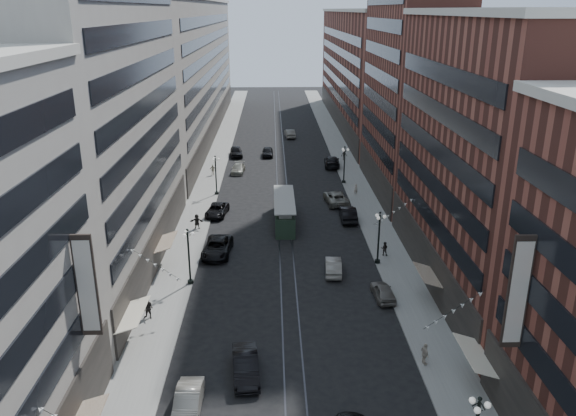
{
  "coord_description": "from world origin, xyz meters",
  "views": [
    {
      "loc": [
        -1.39,
        -19.63,
        24.49
      ],
      "look_at": [
        0.19,
        35.23,
        5.0
      ],
      "focal_mm": 35.0,
      "sensor_mm": 36.0,
      "label": 1
    }
  ],
  "objects": [
    {
      "name": "rail_west",
      "position": [
        -0.7,
        70.0,
        0.01
      ],
      "size": [
        0.12,
        180.0,
        0.02
      ],
      "primitive_type": "cube",
      "color": "#2D2D33",
      "rests_on": "ground"
    },
    {
      "name": "car_8",
      "position": [
        -6.81,
        66.29,
        0.69
      ],
      "size": [
        2.21,
        4.84,
        1.37
      ],
      "primitive_type": "imported",
      "rotation": [
        0.0,
        0.0,
        -0.06
      ],
      "color": "gray",
      "rests_on": "ground"
    },
    {
      "name": "car_4",
      "position": [
        8.4,
        24.8,
        0.7
      ],
      "size": [
        1.93,
        4.21,
        1.4
      ],
      "primitive_type": "imported",
      "rotation": [
        0.0,
        0.0,
        3.21
      ],
      "color": "#625E57",
      "rests_on": "ground"
    },
    {
      "name": "pedestrian_2",
      "position": [
        -11.84,
        21.73,
        1.08
      ],
      "size": [
        1.01,
        0.74,
        1.86
      ],
      "primitive_type": "imported",
      "rotation": [
        0.0,
        0.0,
        -0.31
      ],
      "color": "black",
      "rests_on": "sidewalk_west"
    },
    {
      "name": "car_9",
      "position": [
        -7.72,
        76.79,
        0.86
      ],
      "size": [
        2.61,
        5.26,
        1.72
      ],
      "primitive_type": "imported",
      "rotation": [
        0.0,
        0.0,
        0.12
      ],
      "color": "black",
      "rests_on": "ground"
    },
    {
      "name": "car_14",
      "position": [
        2.2,
        91.84,
        0.83
      ],
      "size": [
        2.23,
        5.17,
        1.66
      ],
      "primitive_type": "imported",
      "rotation": [
        0.0,
        0.0,
        3.24
      ],
      "color": "slate",
      "rests_on": "ground"
    },
    {
      "name": "sidewalk_west",
      "position": [
        -11.0,
        70.0,
        0.07
      ],
      "size": [
        4.0,
        180.0,
        0.15
      ],
      "primitive_type": "cube",
      "color": "gray",
      "rests_on": "ground"
    },
    {
      "name": "car_13",
      "position": [
        -2.2,
        76.78,
        0.79
      ],
      "size": [
        1.87,
        4.64,
        1.58
      ],
      "primitive_type": "imported",
      "rotation": [
        0.0,
        0.0,
        -0.0
      ],
      "color": "black",
      "rests_on": "ground"
    },
    {
      "name": "building_west_mid",
      "position": [
        -17.0,
        33.0,
        14.0
      ],
      "size": [
        8.0,
        36.0,
        28.0
      ],
      "primitive_type": "cube",
      "color": "gray",
      "rests_on": "ground"
    },
    {
      "name": "pedestrian_5",
      "position": [
        -10.3,
        41.99,
        1.03
      ],
      "size": [
        1.66,
        0.58,
        1.76
      ],
      "primitive_type": "imported",
      "rotation": [
        0.0,
        0.0,
        -0.07
      ],
      "color": "black",
      "rests_on": "sidewalk_west"
    },
    {
      "name": "car_1",
      "position": [
        -6.94,
        10.16,
        0.77
      ],
      "size": [
        1.66,
        4.66,
        1.53
      ],
      "primitive_type": "imported",
      "rotation": [
        0.0,
        0.0,
        -0.01
      ],
      "color": "gray",
      "rests_on": "ground"
    },
    {
      "name": "building_east_far",
      "position": [
        17.0,
        105.0,
        12.0
      ],
      "size": [
        8.0,
        72.0,
        24.0
      ],
      "primitive_type": "cube",
      "color": "brown",
      "rests_on": "ground"
    },
    {
      "name": "pedestrian_8",
      "position": [
        10.15,
        54.28,
        0.9
      ],
      "size": [
        0.6,
        0.44,
        1.5
      ],
      "primitive_type": "imported",
      "rotation": [
        0.0,
        0.0,
        3.31
      ],
      "color": "#B0A392",
      "rests_on": "sidewalk_east"
    },
    {
      "name": "ground",
      "position": [
        0.0,
        60.0,
        0.0
      ],
      "size": [
        220.0,
        220.0,
        0.0
      ],
      "primitive_type": "plane",
      "color": "black",
      "rests_on": "ground"
    },
    {
      "name": "pedestrian_6",
      "position": [
        -10.63,
        64.55,
        1.0
      ],
      "size": [
        1.01,
        0.49,
        1.69
      ],
      "primitive_type": "imported",
      "rotation": [
        0.0,
        0.0,
        3.1
      ],
      "color": "#A6A089",
      "rests_on": "sidewalk_west"
    },
    {
      "name": "pedestrian_9",
      "position": [
        10.87,
        73.24,
        1.03
      ],
      "size": [
        1.19,
        0.63,
        1.75
      ],
      "primitive_type": "imported",
      "rotation": [
        0.0,
        0.0,
        0.15
      ],
      "color": "black",
      "rests_on": "sidewalk_east"
    },
    {
      "name": "pedestrian_7",
      "position": [
        10.23,
        33.81,
        0.9
      ],
      "size": [
        0.81,
        0.58,
        1.5
      ],
      "primitive_type": "imported",
      "rotation": [
        0.0,
        0.0,
        2.87
      ],
      "color": "black",
      "rests_on": "sidewalk_east"
    },
    {
      "name": "car_5",
      "position": [
        -3.41,
        13.88,
        0.83
      ],
      "size": [
        2.24,
        5.19,
        1.66
      ],
      "primitive_type": "imported",
      "rotation": [
        0.0,
        0.0,
        0.1
      ],
      "color": "black",
      "rests_on": "ground"
    },
    {
      "name": "lamppost_sw_mid",
      "position": [
        -9.2,
        55.0,
        3.1
      ],
      "size": [
        1.03,
        1.14,
        5.52
      ],
      "color": "black",
      "rests_on": "sidewalk_west"
    },
    {
      "name": "lamppost_se_mid",
      "position": [
        9.2,
        60.0,
        3.1
      ],
      "size": [
        1.03,
        1.14,
        5.52
      ],
      "color": "black",
      "rests_on": "sidewalk_east"
    },
    {
      "name": "car_2",
      "position": [
        -7.28,
        34.79,
        0.83
      ],
      "size": [
        3.18,
        6.18,
        1.67
      ],
      "primitive_type": "imported",
      "rotation": [
        0.0,
        0.0,
        -0.07
      ],
      "color": "black",
      "rests_on": "ground"
    },
    {
      "name": "building_east_tower",
      "position": [
        17.0,
        56.0,
        21.0
      ],
      "size": [
        8.0,
        26.0,
        42.0
      ],
      "primitive_type": "cube",
      "color": "brown",
      "rests_on": "ground"
    },
    {
      "name": "rail_east",
      "position": [
        0.7,
        70.0,
        0.01
      ],
      "size": [
        0.12,
        180.0,
        0.02
      ],
      "primitive_type": "cube",
      "color": "#2D2D33",
      "rests_on": "ground"
    },
    {
      "name": "building_east_mid",
      "position": [
        17.0,
        28.0,
        12.0
      ],
      "size": [
        8.0,
        30.0,
        24.0
      ],
      "primitive_type": "cube",
      "color": "brown",
      "rests_on": "ground"
    },
    {
      "name": "sidewalk_east",
      "position": [
        11.0,
        70.0,
        0.07
      ],
      "size": [
        4.0,
        180.0,
        0.15
      ],
      "primitive_type": "cube",
      "color": "gray",
      "rests_on": "ground"
    },
    {
      "name": "car_11",
      "position": [
        7.03,
        50.96,
        0.8
      ],
      "size": [
        3.28,
        6.04,
        1.61
      ],
      "primitive_type": "imported",
      "rotation": [
        0.0,
        0.0,
        3.25
      ],
      "color": "slate",
      "rests_on": "ground"
    },
    {
      "name": "lamppost_se_far",
      "position": [
        9.2,
        32.0,
        3.1
      ],
      "size": [
        1.03,
        1.14,
        5.52
      ],
      "color": "black",
      "rests_on": "sidewalk_east"
    },
    {
      "name": "streetcar",
      "position": [
        0.0,
        44.07,
        1.41
      ],
      "size": [
        2.45,
        11.06,
        3.06
      ],
      "color": "#213425",
      "rests_on": "ground"
    },
    {
      "name": "building_west_far",
      "position": [
        -17.0,
        96.0,
        13.0
      ],
      "size": [
        8.0,
        90.0,
        26.0
      ],
      "primitive_type": "cube",
      "color": "gray",
      "rests_on": "ground"
    },
    {
      "name": "car_extra_0",
      "position": [
        4.5,
        30.05,
        0.73
      ],
      "size": [
        1.91,
        4.53,
        1.46
      ],
      "primitive_type": "imported",
      "rotation": [
        0.0,
        0.0,
        3.06
      ],
      "color": "gray",
      "rests_on": "ground"
    },
    {
      "name": "car_10",
      "position": [
        7.81,
        44.57,
        0.86
      ],
      "size": [
        1.86,
        5.22,
        1.72
      ],
      "primitive_type": "imported",
      "rotation": [
        0.0,
        0.0,
        3.13
      ],
      "color": "black",
      "rests_on": "ground"
    },
    {
      "name": "car_12",
      "position": [
        8.4,
        69.48,
        0.87
      ],
      "size": [
        2.8,
        6.11,
        1.73
      ],
      "primitive_type": "imported",
      "rotation": [
        0.0,
        0.0,
        3.08
      ],
      "color": "black",
      "rests_on": "ground"
    },
    {
      "name": "pedestrian_4",
      "position": [
        9.5,
        14.69,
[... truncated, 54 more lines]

